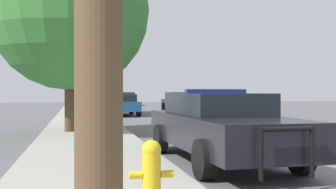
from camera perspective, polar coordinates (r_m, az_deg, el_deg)
name	(u,v)px	position (r m, az deg, el deg)	size (l,w,h in m)	color
ground_plane	(335,162)	(9.82, 21.66, -8.54)	(110.00, 110.00, 0.00)	#565659
sidewalk_left	(94,169)	(8.18, -10.00, -9.85)	(3.00, 110.00, 0.13)	#99968C
police_car	(219,125)	(9.16, 6.95, -4.12)	(2.23, 5.49, 1.57)	black
fire_hydrant	(152,172)	(5.09, -2.25, -10.42)	(0.53, 0.23, 0.81)	gold
traffic_light	(93,63)	(31.31, -10.08, 4.17)	(3.39, 0.35, 4.92)	#424247
car_background_oncoming	(180,102)	(30.52, 1.63, -1.02)	(2.09, 4.52, 1.49)	navy
car_background_distant	(128,98)	(47.47, -5.47, -0.53)	(2.18, 4.56, 1.47)	navy
car_background_midblock	(122,104)	(27.00, -6.29, -1.31)	(2.09, 4.57, 1.37)	navy
tree_sidewalk_near	(70,11)	(15.38, -13.18, 11.01)	(5.58, 5.58, 7.03)	#4C3823
tree_sidewalk_mid	(88,36)	(28.70, -10.72, 7.80)	(4.66, 4.66, 7.46)	brown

